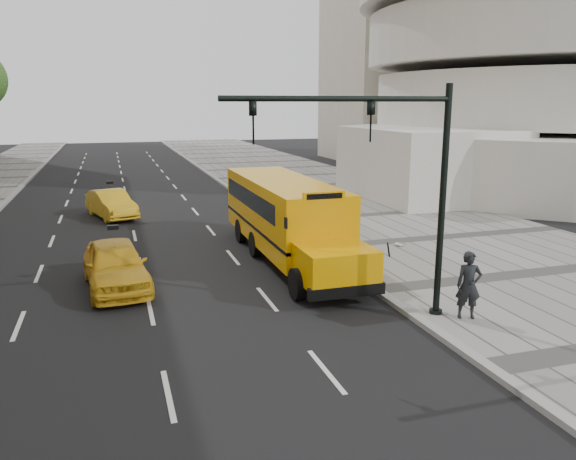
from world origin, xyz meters
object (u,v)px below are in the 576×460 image
object	(u,v)px
pedestrian	(469,285)
school_bus	(285,212)
taxi_near	(116,265)
traffic_signal	(397,175)
taxi_far	(111,204)

from	to	relation	value
pedestrian	school_bus	bearing A→B (deg)	129.46
taxi_near	traffic_signal	distance (m)	9.50
school_bus	taxi_far	world-z (taller)	school_bus
traffic_signal	pedestrian	bearing A→B (deg)	-15.29
taxi_near	school_bus	bearing A→B (deg)	12.62
school_bus	pedestrian	size ratio (longest dim) A/B	6.21
pedestrian	traffic_signal	bearing A→B (deg)	-174.50
school_bus	traffic_signal	world-z (taller)	traffic_signal
traffic_signal	taxi_far	bearing A→B (deg)	112.01
school_bus	traffic_signal	bearing A→B (deg)	-84.73
school_bus	traffic_signal	xyz separation A→B (m)	(0.69, -7.49, 2.33)
taxi_far	pedestrian	world-z (taller)	pedestrian
pedestrian	taxi_near	bearing A→B (deg)	167.54
pedestrian	taxi_far	bearing A→B (deg)	137.52
taxi_far	school_bus	bearing A→B (deg)	-74.89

